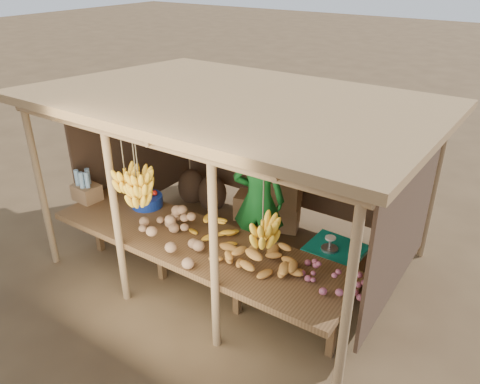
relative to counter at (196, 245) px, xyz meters
The scene contains 13 objects.
ground 1.20m from the counter, 90.00° to the left, with size 60.00×60.00×0.00m, color brown.
stall_structure 1.48m from the counter, 86.35° to the left, with size 4.70×3.50×2.43m.
counter is the anchor object (origin of this frame).
potato_heap 0.41m from the counter, 155.28° to the right, with size 1.15×0.69×0.37m, color #A47854, non-canonical shape.
sweet_potato_heap 0.95m from the counter, ahead, with size 0.98×0.59×0.36m, color #C48032, non-canonical shape.
onion_heap 1.71m from the counter, ahead, with size 0.74×0.44×0.35m, color #A75167, non-canonical shape.
banana_pile 0.33m from the counter, 55.63° to the left, with size 0.56×0.33×0.35m, color yellow, non-canonical shape.
tomato_basin 1.15m from the counter, 163.61° to the left, with size 0.42×0.42×0.22m.
bottle_box 1.91m from the counter, behind, with size 0.37×0.30×0.45m.
vendor 1.10m from the counter, 77.69° to the left, with size 0.69×0.46×1.91m, color #197326.
tarp_crate 1.77m from the counter, 38.27° to the left, with size 0.70×0.61×0.81m.
carton_stack 2.03m from the counter, 92.79° to the left, with size 1.16×0.53×0.82m.
burlap_sacks 2.52m from the counter, 126.78° to the left, with size 0.93×0.48×0.65m.
Camera 1 is at (3.06, -4.55, 3.83)m, focal length 35.00 mm.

